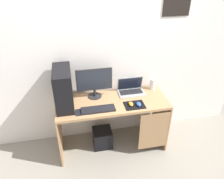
{
  "coord_description": "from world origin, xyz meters",
  "views": [
    {
      "loc": [
        -0.48,
        -2.37,
        2.4
      ],
      "look_at": [
        0.0,
        0.0,
        0.94
      ],
      "focal_mm": 35.7,
      "sensor_mm": 36.0,
      "label": 1
    }
  ],
  "objects": [
    {
      "name": "keyboard",
      "position": [
        -0.21,
        -0.16,
        0.77
      ],
      "size": [
        0.42,
        0.14,
        0.02
      ],
      "primitive_type": "cube",
      "color": "black",
      "rests_on": "desk"
    },
    {
      "name": "ground_plane",
      "position": [
        0.0,
        0.0,
        0.0
      ],
      "size": [
        8.0,
        8.0,
        0.0
      ],
      "primitive_type": "plane",
      "color": "gray"
    },
    {
      "name": "mousepad",
      "position": [
        0.26,
        -0.15,
        0.76
      ],
      "size": [
        0.26,
        0.2,
        0.0
      ],
      "primitive_type": "cube",
      "color": "black",
      "rests_on": "desk"
    },
    {
      "name": "monitor",
      "position": [
        -0.2,
        0.15,
        0.99
      ],
      "size": [
        0.47,
        0.18,
        0.42
      ],
      "color": "#232326",
      "rests_on": "desk"
    },
    {
      "name": "pc_tower",
      "position": [
        -0.6,
        0.03,
        1.01
      ],
      "size": [
        0.21,
        0.46,
        0.5
      ],
      "primitive_type": "cube",
      "color": "black",
      "rests_on": "desk"
    },
    {
      "name": "speaker",
      "position": [
        0.63,
        0.2,
        0.84
      ],
      "size": [
        0.08,
        0.08,
        0.16
      ],
      "primitive_type": "cylinder",
      "color": "silver",
      "rests_on": "desk"
    },
    {
      "name": "subwoofer",
      "position": [
        -0.14,
        0.01,
        0.13
      ],
      "size": [
        0.26,
        0.26,
        0.26
      ],
      "primitive_type": "cube",
      "color": "black",
      "rests_on": "ground_plane"
    },
    {
      "name": "wall_back",
      "position": [
        0.0,
        0.33,
        1.3
      ],
      "size": [
        4.0,
        0.05,
        2.6
      ],
      "color": "silver",
      "rests_on": "ground_plane"
    },
    {
      "name": "mouse_right",
      "position": [
        0.31,
        -0.16,
        0.78
      ],
      "size": [
        0.06,
        0.1,
        0.03
      ],
      "primitive_type": "ellipsoid",
      "color": "#2D51B2",
      "rests_on": "mousepad"
    },
    {
      "name": "desk",
      "position": [
        0.02,
        -0.01,
        0.61
      ],
      "size": [
        1.46,
        0.58,
        0.76
      ],
      "color": "#A37A51",
      "rests_on": "ground_plane"
    },
    {
      "name": "mouse_left",
      "position": [
        0.22,
        -0.14,
        0.78
      ],
      "size": [
        0.06,
        0.1,
        0.03
      ],
      "primitive_type": "ellipsoid",
      "color": "orange",
      "rests_on": "mousepad"
    },
    {
      "name": "cell_phone",
      "position": [
        -0.45,
        -0.16,
        0.77
      ],
      "size": [
        0.07,
        0.13,
        0.01
      ],
      "primitive_type": "cube",
      "color": "black",
      "rests_on": "desk"
    },
    {
      "name": "laptop",
      "position": [
        0.3,
        0.17,
        0.8
      ],
      "size": [
        0.36,
        0.22,
        0.21
      ],
      "color": "#9EA3A8",
      "rests_on": "desk"
    }
  ]
}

